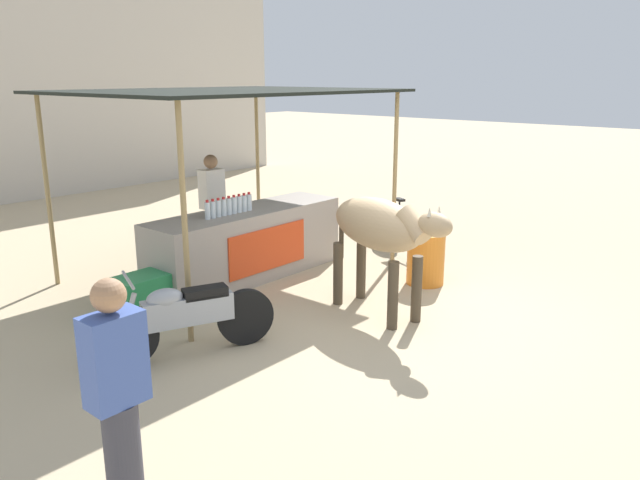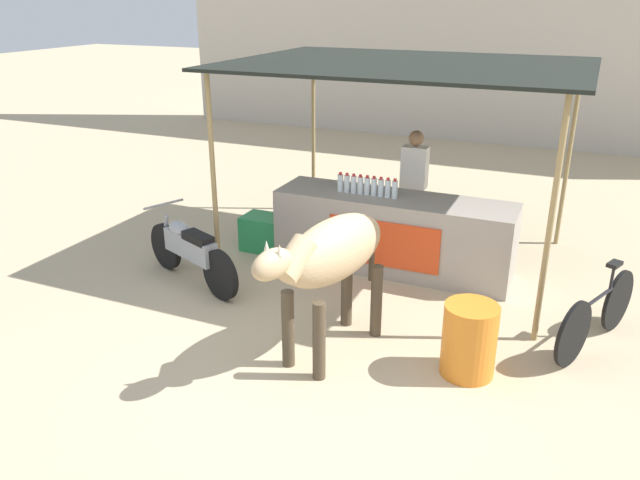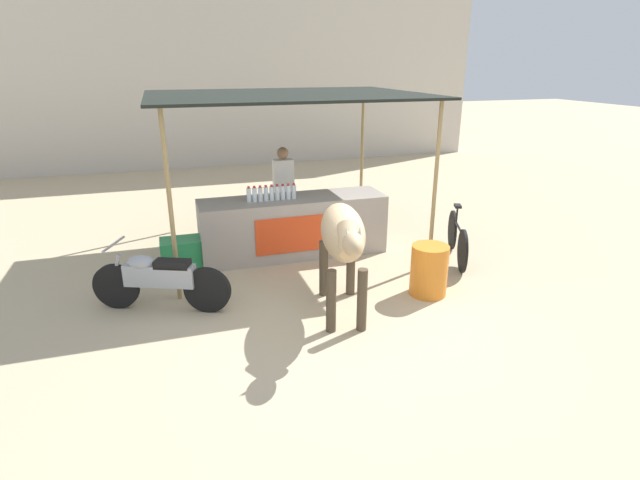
{
  "view_description": "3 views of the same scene",
  "coord_description": "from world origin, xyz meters",
  "px_view_note": "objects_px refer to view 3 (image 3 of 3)",
  "views": [
    {
      "loc": [
        -5.65,
        -3.98,
        2.74
      ],
      "look_at": [
        -0.3,
        0.62,
        0.87
      ],
      "focal_mm": 35.0,
      "sensor_mm": 36.0,
      "label": 1
    },
    {
      "loc": [
        2.11,
        -4.94,
        3.33
      ],
      "look_at": [
        -0.46,
        0.93,
        0.77
      ],
      "focal_mm": 35.0,
      "sensor_mm": 36.0,
      "label": 2
    },
    {
      "loc": [
        -1.91,
        -5.31,
        3.03
      ],
      "look_at": [
        0.01,
        0.79,
        0.73
      ],
      "focal_mm": 28.0,
      "sensor_mm": 36.0,
      "label": 3
    }
  ],
  "objects_px": {
    "stall_counter": "(293,226)",
    "water_barrel": "(429,270)",
    "cooler_box": "(181,254)",
    "vendor_behind_counter": "(284,193)",
    "motorcycle_parked": "(159,279)",
    "bicycle_leaning": "(457,239)",
    "cow": "(343,237)"
  },
  "relations": [
    {
      "from": "cow",
      "to": "motorcycle_parked",
      "type": "xyz_separation_m",
      "value": [
        -2.18,
        0.8,
        -0.6
      ]
    },
    {
      "from": "bicycle_leaning",
      "to": "motorcycle_parked",
      "type": "bearing_deg",
      "value": -175.27
    },
    {
      "from": "cow",
      "to": "stall_counter",
      "type": "bearing_deg",
      "value": 91.46
    },
    {
      "from": "cooler_box",
      "to": "motorcycle_parked",
      "type": "height_order",
      "value": "motorcycle_parked"
    },
    {
      "from": "vendor_behind_counter",
      "to": "cow",
      "type": "xyz_separation_m",
      "value": [
        0.02,
        -2.95,
        0.18
      ]
    },
    {
      "from": "cow",
      "to": "vendor_behind_counter",
      "type": "bearing_deg",
      "value": 90.46
    },
    {
      "from": "cooler_box",
      "to": "cow",
      "type": "distance_m",
      "value": 2.91
    },
    {
      "from": "stall_counter",
      "to": "cooler_box",
      "type": "bearing_deg",
      "value": -176.91
    },
    {
      "from": "cooler_box",
      "to": "stall_counter",
      "type": "bearing_deg",
      "value": 3.09
    },
    {
      "from": "stall_counter",
      "to": "cooler_box",
      "type": "relative_size",
      "value": 5.0
    },
    {
      "from": "stall_counter",
      "to": "water_barrel",
      "type": "bearing_deg",
      "value": -55.84
    },
    {
      "from": "vendor_behind_counter",
      "to": "motorcycle_parked",
      "type": "height_order",
      "value": "vendor_behind_counter"
    },
    {
      "from": "cow",
      "to": "water_barrel",
      "type": "bearing_deg",
      "value": 7.52
    },
    {
      "from": "motorcycle_parked",
      "to": "bicycle_leaning",
      "type": "relative_size",
      "value": 1.09
    },
    {
      "from": "stall_counter",
      "to": "motorcycle_parked",
      "type": "bearing_deg",
      "value": -146.77
    },
    {
      "from": "water_barrel",
      "to": "motorcycle_parked",
      "type": "xyz_separation_m",
      "value": [
        -3.5,
        0.63,
        0.08
      ]
    },
    {
      "from": "cooler_box",
      "to": "motorcycle_parked",
      "type": "distance_m",
      "value": 1.35
    },
    {
      "from": "water_barrel",
      "to": "motorcycle_parked",
      "type": "relative_size",
      "value": 0.42
    },
    {
      "from": "stall_counter",
      "to": "cow",
      "type": "height_order",
      "value": "cow"
    },
    {
      "from": "bicycle_leaning",
      "to": "water_barrel",
      "type": "bearing_deg",
      "value": -136.73
    },
    {
      "from": "water_barrel",
      "to": "bicycle_leaning",
      "type": "xyz_separation_m",
      "value": [
        1.07,
        1.01,
        -0.0
      ]
    },
    {
      "from": "cooler_box",
      "to": "water_barrel",
      "type": "distance_m",
      "value": 3.71
    },
    {
      "from": "vendor_behind_counter",
      "to": "cooler_box",
      "type": "xyz_separation_m",
      "value": [
        -1.83,
        -0.85,
        -0.61
      ]
    },
    {
      "from": "cooler_box",
      "to": "bicycle_leaning",
      "type": "bearing_deg",
      "value": -12.21
    },
    {
      "from": "vendor_behind_counter",
      "to": "cow",
      "type": "height_order",
      "value": "vendor_behind_counter"
    },
    {
      "from": "motorcycle_parked",
      "to": "bicycle_leaning",
      "type": "xyz_separation_m",
      "value": [
        4.56,
        0.38,
        -0.08
      ]
    },
    {
      "from": "cow",
      "to": "motorcycle_parked",
      "type": "relative_size",
      "value": 1.1
    },
    {
      "from": "vendor_behind_counter",
      "to": "cooler_box",
      "type": "distance_m",
      "value": 2.11
    },
    {
      "from": "stall_counter",
      "to": "cow",
      "type": "relative_size",
      "value": 1.62
    },
    {
      "from": "stall_counter",
      "to": "motorcycle_parked",
      "type": "xyz_separation_m",
      "value": [
        -2.12,
        -1.39,
        -0.05
      ]
    },
    {
      "from": "cooler_box",
      "to": "motorcycle_parked",
      "type": "bearing_deg",
      "value": -104.16
    },
    {
      "from": "stall_counter",
      "to": "bicycle_leaning",
      "type": "distance_m",
      "value": 2.65
    }
  ]
}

